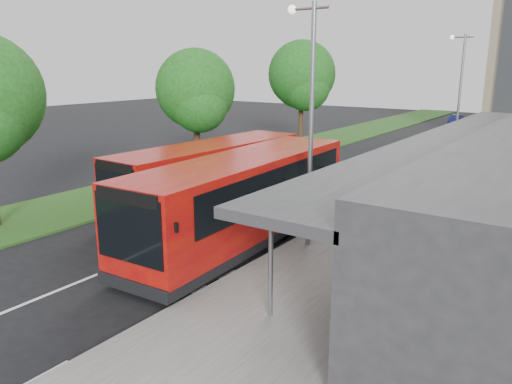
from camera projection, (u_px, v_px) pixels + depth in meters
ground at (180, 241)px, 18.18m from camera, size 120.00×120.00×0.00m
pavement at (475, 168)px, 30.77m from camera, size 5.00×80.00×0.15m
grass_verge at (294, 149)px, 37.96m from camera, size 5.00×80.00×0.10m
lane_centre_line at (351, 171)px, 30.12m from camera, size 0.12×70.00×0.01m
kerb_dashes at (426, 167)px, 31.49m from camera, size 0.12×56.00×0.01m
tree_mid at (196, 94)px, 28.12m from camera, size 4.49×4.49×7.18m
tree_far at (302, 79)px, 37.53m from camera, size 5.04×5.04×8.10m
lamp_post_near at (309, 112)px, 16.34m from camera, size 1.44×0.28×8.00m
lamp_post_far at (459, 89)px, 32.26m from camera, size 1.44×0.28×8.00m
bus_main at (244, 199)px, 17.67m from camera, size 3.34×11.18×3.13m
bus_second at (211, 176)px, 21.97m from camera, size 3.03×10.36×2.90m
litter_bin at (426, 187)px, 23.70m from camera, size 0.49×0.49×0.86m
bollard at (440, 163)px, 29.09m from camera, size 0.22×0.22×1.11m
car_near at (470, 127)px, 46.42m from camera, size 2.34×3.83×1.22m
car_far at (456, 120)px, 53.16m from camera, size 1.44×3.42×1.10m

